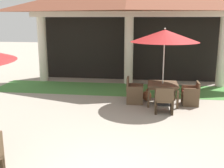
{
  "coord_description": "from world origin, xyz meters",
  "views": [
    {
      "loc": [
        0.95,
        -4.11,
        2.9
      ],
      "look_at": [
        -0.1,
        3.57,
        1.08
      ],
      "focal_mm": 44.27,
      "sensor_mm": 36.0,
      "label": 1
    }
  ],
  "objects": [
    {
      "name": "patio_table_mid_left",
      "position": [
        1.42,
        5.33,
        0.64
      ],
      "size": [
        1.04,
        1.04,
        0.74
      ],
      "rotation": [
        0.0,
        0.0,
        0.01
      ],
      "color": "brown",
      "rests_on": "ground"
    },
    {
      "name": "patio_umbrella_mid_left",
      "position": [
        1.42,
        5.33,
        2.34
      ],
      "size": [
        2.3,
        2.3,
        2.63
      ],
      "color": "#2D2D2D",
      "rests_on": "ground"
    },
    {
      "name": "patio_chair_mid_left_south",
      "position": [
        1.44,
        4.35,
        0.41
      ],
      "size": [
        0.58,
        0.5,
        0.85
      ],
      "rotation": [
        0.0,
        0.0,
        0.01
      ],
      "color": "brown",
      "rests_on": "ground"
    },
    {
      "name": "terracotta_urn",
      "position": [
        0.89,
        5.67,
        0.18
      ],
      "size": [
        0.34,
        0.34,
        0.44
      ],
      "color": "#9E5633",
      "rests_on": "ground"
    },
    {
      "name": "patio_chair_mid_left_east",
      "position": [
        2.4,
        5.34,
        0.39
      ],
      "size": [
        0.56,
        0.56,
        0.82
      ],
      "rotation": [
        0.0,
        0.0,
        -4.7
      ],
      "color": "brown",
      "rests_on": "ground"
    },
    {
      "name": "patio_chair_mid_left_west",
      "position": [
        0.44,
        5.31,
        0.42
      ],
      "size": [
        0.58,
        0.58,
        0.91
      ],
      "rotation": [
        0.0,
        0.0,
        -1.56
      ],
      "color": "brown",
      "rests_on": "ground"
    },
    {
      "name": "lawn_strip",
      "position": [
        0.0,
        7.16,
        0.0
      ],
      "size": [
        11.15,
        2.19,
        0.01
      ],
      "primitive_type": "cube",
      "color": "#47843D",
      "rests_on": "ground"
    },
    {
      "name": "background_pavilion",
      "position": [
        0.0,
        8.46,
        3.6
      ],
      "size": [
        9.35,
        2.95,
        4.62
      ],
      "color": "beige",
      "rests_on": "ground"
    }
  ]
}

